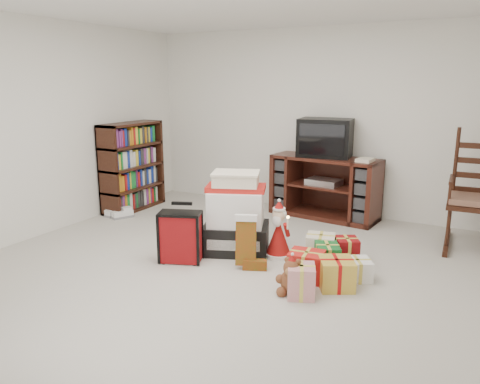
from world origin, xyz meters
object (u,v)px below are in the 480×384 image
rocking_chair (474,206)px  gift_pile (236,218)px  tv_stand (325,187)px  sneaker_pair (118,213)px  teddy_bear (292,278)px  gift_cluster (331,262)px  red_suitcase (181,237)px  bookshelf (132,168)px  santa_figurine (279,235)px  mrs_claus_figurine (240,219)px  crt_television (325,138)px

rocking_chair → gift_pile: bearing=-150.4°
tv_stand → sneaker_pair: bearing=-145.4°
teddy_bear → sneaker_pair: teddy_bear is taller
teddy_bear → gift_cluster: size_ratio=0.28×
rocking_chair → red_suitcase: (-2.57, -1.90, -0.20)m
tv_stand → bookshelf: bearing=-154.3°
rocking_chair → santa_figurine: (-1.76, -1.30, -0.23)m
bookshelf → santa_figurine: 2.71m
rocking_chair → mrs_claus_figurine: bearing=-160.5°
gift_pile → santa_figurine: size_ratio=1.41×
santa_figurine → crt_television: (-0.08, 1.68, 0.83)m
santa_figurine → gift_cluster: 0.68m
red_suitcase → sneaker_pair: 1.93m
mrs_claus_figurine → gift_pile: bearing=-66.6°
crt_television → red_suitcase: bearing=-114.4°
tv_stand → rocking_chair: size_ratio=1.09×
gift_pile → santa_figurine: bearing=-10.8°
teddy_bear → sneaker_pair: bearing=160.0°
rocking_chair → gift_cluster: rocking_chair is taller
gift_cluster → crt_television: size_ratio=1.58×
sneaker_pair → crt_television: 2.95m
mrs_claus_figurine → crt_television: (0.56, 1.35, 0.83)m
tv_stand → teddy_bear: bearing=-71.6°
gift_pile → santa_figurine: 0.49m
sneaker_pair → rocking_chair: bearing=24.4°
mrs_claus_figurine → crt_television: bearing=67.6°
mrs_claus_figurine → sneaker_pair: (-1.85, -0.02, -0.18)m
sneaker_pair → gift_cluster: 3.17m
teddy_bear → bookshelf: bearing=153.8°
rocking_chair → santa_figurine: bearing=-146.0°
red_suitcase → mrs_claus_figurine: red_suitcase is taller
bookshelf → mrs_claus_figurine: bookshelf is taller
teddy_bear → gift_cluster: (0.17, 0.54, -0.01)m
rocking_chair → gift_cluster: (-1.12, -1.52, -0.32)m
mrs_claus_figurine → santa_figurine: bearing=-27.4°
mrs_claus_figurine → gift_cluster: size_ratio=0.52×
tv_stand → gift_cluster: bearing=-63.5°
gift_cluster → crt_television: 2.23m
bookshelf → gift_pile: size_ratio=1.44×
tv_stand → sneaker_pair: size_ratio=4.11×
teddy_bear → crt_television: bearing=102.6°
sneaker_pair → red_suitcase: bearing=-17.3°
crt_television → bookshelf: bearing=-166.1°
tv_stand → mrs_claus_figurine: 1.44m
tv_stand → gift_pile: 1.77m
sneaker_pair → gift_cluster: bearing=1.6°
teddy_bear → santa_figurine: bearing=121.4°
tv_stand → crt_television: crt_television is taller
teddy_bear → crt_television: size_ratio=0.45×
mrs_claus_figurine → sneaker_pair: size_ratio=1.68×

